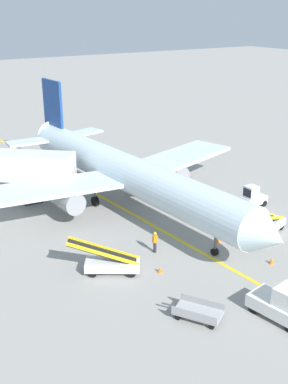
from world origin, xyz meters
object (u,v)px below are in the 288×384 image
object	(u,v)px
safety_cone_wingtip_right	(272,261)
safety_cone_nose_right	(219,239)
pushback_tug	(283,304)
ground_crew_marshaller	(155,241)
safety_cone_tail_area	(160,270)
baggage_tug_near_wing	(253,197)
airliner	(123,171)
safety_cone_wingtip_left	(104,189)
belt_loader_forward_hold	(111,262)
baggage_cart_empty_trailing	(198,312)
belt_loader_aft_hold	(267,225)
safety_cone_nose_left	(135,189)

from	to	relation	value
safety_cone_wingtip_right	safety_cone_nose_right	bearing A→B (deg)	101.92
pushback_tug	ground_crew_marshaller	world-z (taller)	pushback_tug
safety_cone_tail_area	baggage_tug_near_wing	bearing A→B (deg)	20.39
airliner	pushback_tug	world-z (taller)	airliner
safety_cone_nose_right	safety_cone_wingtip_left	distance (m)	14.99
pushback_tug	belt_loader_forward_hold	bearing A→B (deg)	121.00
safety_cone_wingtip_left	ground_crew_marshaller	bearing A→B (deg)	-101.75
baggage_tug_near_wing	safety_cone_tail_area	size ratio (longest dim) A/B	5.56
airliner	safety_cone_wingtip_left	size ratio (longest dim) A/B	80.32
baggage_tug_near_wing	safety_cone_nose_right	world-z (taller)	baggage_tug_near_wing
baggage_cart_empty_trailing	safety_cone_tail_area	distance (m)	5.73
belt_loader_forward_hold	belt_loader_aft_hold	distance (m)	13.87
safety_cone_wingtip_right	belt_loader_aft_hold	bearing A→B (deg)	48.09
belt_loader_forward_hold	safety_cone_wingtip_right	size ratio (longest dim) A/B	11.10
safety_cone_nose_left	safety_cone_nose_right	world-z (taller)	same
pushback_tug	safety_cone_tail_area	xyz separation A→B (m)	(-3.19, 8.27, -0.77)
safety_cone_nose_left	safety_cone_wingtip_right	bearing A→B (deg)	-87.51
belt_loader_forward_hold	safety_cone_wingtip_left	world-z (taller)	belt_loader_forward_hold
airliner	baggage_tug_near_wing	world-z (taller)	airliner
pushback_tug	safety_cone_wingtip_left	xyz separation A→B (m)	(0.95, 24.42, -0.77)
safety_cone_nose_left	airliner	bearing A→B (deg)	-137.35
ground_crew_marshaller	safety_cone_wingtip_right	xyz separation A→B (m)	(6.21, -5.97, -0.69)
pushback_tug	ground_crew_marshaller	distance (m)	11.07
safety_cone_wingtip_left	pushback_tug	bearing A→B (deg)	-92.23
pushback_tug	safety_cone_nose_right	distance (m)	10.23
airliner	safety_cone_wingtip_right	distance (m)	15.95
safety_cone_wingtip_right	ground_crew_marshaller	bearing A→B (deg)	136.15
belt_loader_aft_hold	safety_cone_wingtip_right	distance (m)	5.06
belt_loader_forward_hold	safety_cone_wingtip_right	world-z (taller)	belt_loader_forward_hold
safety_cone_nose_right	safety_cone_wingtip_right	bearing A→B (deg)	-78.08
safety_cone_wingtip_left	safety_cone_tail_area	xyz separation A→B (m)	(-4.14, -16.15, 0.00)
baggage_tug_near_wing	belt_loader_aft_hold	world-z (taller)	belt_loader_aft_hold
safety_cone_nose_left	safety_cone_wingtip_right	xyz separation A→B (m)	(0.77, -17.83, 0.00)
pushback_tug	safety_cone_nose_right	xyz separation A→B (m)	(3.36, 9.63, -0.77)
pushback_tug	baggage_tug_near_wing	bearing A→B (deg)	51.42
airliner	belt_loader_forward_hold	size ratio (longest dim) A/B	7.23
safety_cone_wingtip_right	safety_cone_tail_area	size ratio (longest dim) A/B	1.00
pushback_tug	baggage_tug_near_wing	xyz separation A→B (m)	(10.72, 13.44, -0.07)
baggage_tug_near_wing	safety_cone_wingtip_left	size ratio (longest dim) A/B	5.56
belt_loader_forward_hold	airliner	bearing A→B (deg)	55.79
belt_loader_forward_hold	baggage_cart_empty_trailing	size ratio (longest dim) A/B	1.35
airliner	belt_loader_forward_hold	xyz separation A→B (m)	(-6.81, -10.02, -2.64)
belt_loader_forward_hold	safety_cone_nose_right	size ratio (longest dim) A/B	11.10
airliner	safety_cone_nose_left	distance (m)	5.03
pushback_tug	safety_cone_wingtip_right	distance (m)	6.63
safety_cone_nose_left	pushback_tug	bearing A→B (deg)	-98.93
belt_loader_forward_hold	baggage_cart_empty_trailing	distance (m)	7.70
pushback_tug	ground_crew_marshaller	xyz separation A→B (m)	(-1.86, 10.91, -0.08)
airliner	safety_cone_wingtip_right	xyz separation A→B (m)	(3.63, -15.20, -3.20)
ground_crew_marshaller	safety_cone_tail_area	bearing A→B (deg)	-116.78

